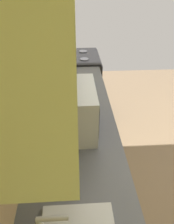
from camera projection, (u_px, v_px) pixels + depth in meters
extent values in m
cube|color=#E3CF75|center=(23.00, 58.00, 1.66)|extent=(3.90, 0.12, 2.73)
cube|color=beige|center=(77.00, 192.00, 1.78)|extent=(2.81, 0.60, 0.89)
cube|color=#4B4D52|center=(75.00, 147.00, 1.54)|extent=(2.84, 0.63, 0.02)
cube|color=#332819|center=(116.00, 190.00, 1.80)|extent=(0.01, 0.01, 0.82)
cube|color=#332819|center=(107.00, 150.00, 2.19)|extent=(0.01, 0.01, 0.82)
cube|color=#332819|center=(102.00, 122.00, 2.59)|extent=(0.01, 0.01, 0.82)
cube|color=black|center=(76.00, 89.00, 3.27)|extent=(0.71, 0.65, 0.91)
cube|color=black|center=(99.00, 91.00, 3.31)|extent=(0.55, 0.01, 0.50)
cube|color=black|center=(75.00, 56.00, 3.02)|extent=(0.67, 0.62, 0.02)
cube|color=black|center=(51.00, 51.00, 2.96)|extent=(0.67, 0.04, 0.18)
cylinder|color=#38383D|center=(84.00, 59.00, 2.89)|extent=(0.11, 0.11, 0.01)
cylinder|color=#38383D|center=(83.00, 51.00, 3.15)|extent=(0.11, 0.11, 0.01)
cylinder|color=#38383D|center=(65.00, 60.00, 2.87)|extent=(0.11, 0.11, 0.01)
cylinder|color=#38383D|center=(66.00, 52.00, 3.14)|extent=(0.11, 0.11, 0.01)
cylinder|color=#B7BABF|center=(52.00, 219.00, 0.83)|extent=(0.02, 0.12, 0.02)
cube|color=#B7BABF|center=(71.00, 109.00, 1.61)|extent=(0.47, 0.34, 0.33)
cube|color=black|center=(96.00, 112.00, 1.59)|extent=(0.29, 0.01, 0.23)
cube|color=#2D2D33|center=(94.00, 96.00, 1.78)|extent=(0.09, 0.01, 0.23)
cylinder|color=#4C8CBF|center=(85.00, 82.00, 2.31)|extent=(0.18, 0.18, 0.07)
cylinder|color=#528BCA|center=(85.00, 80.00, 2.30)|extent=(0.15, 0.15, 0.03)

